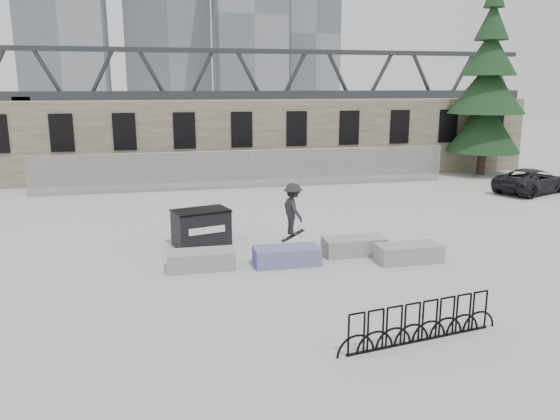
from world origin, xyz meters
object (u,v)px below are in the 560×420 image
Objects in this scene: planter_center_right at (354,245)px; bike_rack at (421,322)px; planter_center_left at (287,255)px; planter_offset at (409,252)px; spruce_tree at (487,92)px; skateboarder at (293,209)px; planter_far_left at (201,259)px; suv at (532,181)px; dumpster at (201,227)px.

planter_center_right is 0.50× the size of bike_rack.
planter_center_left is 1.00× the size of planter_offset.
skateboarder is (-15.13, -13.36, -3.44)m from spruce_tree.
planter_center_left is at bearing -3.97° from planter_far_left.
planter_far_left is 19.24m from suv.
suv is at bearing -73.49° from skateboarder.
planter_center_left is 2.44m from planter_center_right.
planter_center_left is 1.53m from skateboarder.
spruce_tree is 7.27m from suv.
dumpster reaches higher than bike_rack.
planter_center_right is 19.49m from spruce_tree.
planter_offset is 0.45× the size of suv.
planter_offset is at bearing -7.94° from planter_center_left.
planter_far_left is 0.17× the size of spruce_tree.
skateboarder is (-14.41, -7.59, 0.92)m from suv.
planter_center_right is at bearing -40.24° from dumpster.
planter_center_left is 5.85m from bike_rack.
planter_center_left is at bearing 142.93° from skateboarder.
suv is at bearing 25.28° from planter_far_left.
suv reaches higher than planter_far_left.
planter_center_right is 6.22m from bike_rack.
planter_far_left is 0.45× the size of suv.
planter_center_right is at bearing 100.68° from suv.
planter_center_right is at bearing 142.27° from planter_offset.
planter_far_left and planter_center_right have the same top height.
spruce_tree is at bearing -28.74° from suv.
skateboarder is (-3.38, 1.33, 1.24)m from planter_offset.
planter_offset is 3.84m from skateboarder.
spruce_tree reaches higher than planter_center_left.
spruce_tree is at bearing 37.67° from planter_far_left.
planter_center_left is at bearing -166.90° from planter_center_right.
planter_far_left is at bearing 93.69° from suv.
planter_far_left is 4.99m from planter_center_right.
dumpster reaches higher than planter_far_left.
spruce_tree reaches higher than dumpster.
planter_center_right is 0.17× the size of spruce_tree.
dumpster is 9.25m from bike_rack.
bike_rack is (1.63, -5.62, 0.14)m from planter_center_left.
skateboarder is at bearing 100.91° from bike_rack.
planter_center_right and planter_offset have the same top height.
suv reaches higher than bike_rack.
skateboarder is (0.39, 0.81, 1.24)m from planter_center_left.
spruce_tree is at bearing 46.00° from planter_center_right.
bike_rack is at bearing -80.07° from dumpster.
planter_far_left is 1.07× the size of skateboarder.
bike_rack is at bearing -73.84° from planter_center_left.
suv is at bearing 38.98° from planter_offset.
suv is (11.02, 8.92, 0.32)m from planter_offset.
skateboarder is (-1.99, 0.25, 1.24)m from planter_center_right.
suv is 16.31m from skateboarder.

